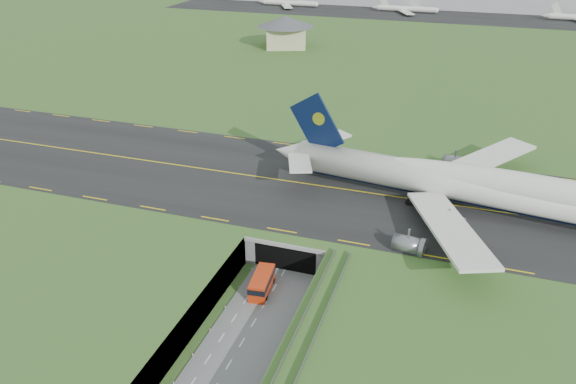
% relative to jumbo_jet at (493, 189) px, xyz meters
% --- Properties ---
extents(ground, '(900.00, 900.00, 0.00)m').
position_rel_jumbo_jet_xyz_m(ground, '(-35.37, -31.59, -11.58)').
color(ground, '#356026').
rests_on(ground, ground).
extents(airfield_deck, '(800.00, 800.00, 6.00)m').
position_rel_jumbo_jet_xyz_m(airfield_deck, '(-35.37, -31.59, -8.58)').
color(airfield_deck, gray).
rests_on(airfield_deck, ground).
extents(trench_road, '(12.00, 75.00, 0.20)m').
position_rel_jumbo_jet_xyz_m(trench_road, '(-35.37, -39.09, -11.48)').
color(trench_road, slate).
rests_on(trench_road, ground).
extents(taxiway, '(800.00, 44.00, 0.18)m').
position_rel_jumbo_jet_xyz_m(taxiway, '(-35.37, 1.41, -5.49)').
color(taxiway, black).
rests_on(taxiway, airfield_deck).
extents(tunnel_portal, '(17.00, 22.30, 6.00)m').
position_rel_jumbo_jet_xyz_m(tunnel_portal, '(-35.37, -14.87, -8.25)').
color(tunnel_portal, gray).
rests_on(tunnel_portal, ground).
extents(guideway, '(3.00, 53.00, 7.05)m').
position_rel_jumbo_jet_xyz_m(guideway, '(-24.37, -50.70, -6.26)').
color(guideway, '#A8A8A3').
rests_on(guideway, ground).
extents(jumbo_jet, '(98.14, 62.06, 20.72)m').
position_rel_jumbo_jet_xyz_m(jumbo_jet, '(0.00, 0.00, 0.00)').
color(jumbo_jet, silver).
rests_on(jumbo_jet, ground).
extents(shuttle_tram, '(3.94, 8.42, 3.30)m').
position_rel_jumbo_jet_xyz_m(shuttle_tram, '(-37.20, -30.93, -9.77)').
color(shuttle_tram, red).
rests_on(shuttle_tram, ground).
extents(service_building, '(31.72, 31.72, 13.42)m').
position_rel_jumbo_jet_xyz_m(service_building, '(-88.32, 132.46, 2.37)').
color(service_building, '#C4B98D').
rests_on(service_building, ground).
extents(distant_hills, '(700.00, 91.00, 60.00)m').
position_rel_jumbo_jet_xyz_m(distant_hills, '(29.01, 398.41, -15.58)').
color(distant_hills, slate).
rests_on(distant_hills, ground).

